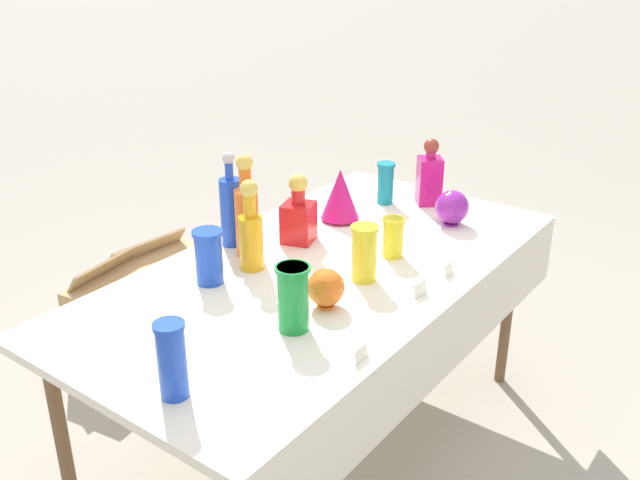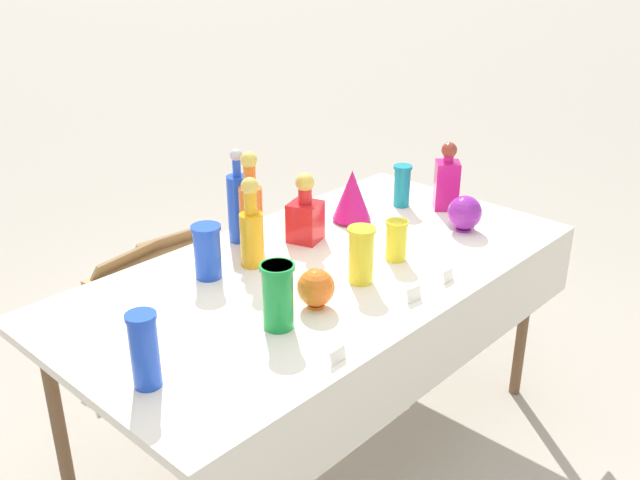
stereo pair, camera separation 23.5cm
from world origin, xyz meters
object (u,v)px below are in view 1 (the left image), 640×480
(tall_bottle_0, at_px, (251,232))
(slender_vase_0, at_px, (172,358))
(square_decanter_0, at_px, (298,215))
(slender_vase_2, at_px, (393,236))
(round_bowl_0, at_px, (326,288))
(slender_vase_4, at_px, (386,182))
(tall_bottle_2, at_px, (247,214))
(round_bowl_1, at_px, (452,207))
(slender_vase_3, at_px, (209,255))
(square_decanter_1, at_px, (429,176))
(cardboard_box_behind_right, at_px, (169,296))
(slender_vase_1, at_px, (364,251))
(tall_bottle_1, at_px, (231,208))
(slender_vase_5, at_px, (293,296))
(fluted_vase_0, at_px, (340,194))
(cardboard_box_behind_left, at_px, (120,319))

(tall_bottle_0, xyz_separation_m, slender_vase_0, (-0.64, -0.32, -0.02))
(tall_bottle_0, relative_size, square_decanter_0, 1.22)
(slender_vase_2, xyz_separation_m, round_bowl_0, (-0.43, -0.03, -0.01))
(slender_vase_4, bearing_deg, tall_bottle_2, 170.77)
(round_bowl_1, bearing_deg, slender_vase_3, 156.11)
(square_decanter_1, relative_size, cardboard_box_behind_right, 0.56)
(slender_vase_4, bearing_deg, slender_vase_2, -145.07)
(slender_vase_1, relative_size, slender_vase_4, 1.09)
(tall_bottle_1, bearing_deg, slender_vase_0, -145.84)
(slender_vase_3, xyz_separation_m, slender_vase_4, (0.94, -0.07, -0.00))
(slender_vase_1, distance_m, slender_vase_5, 0.38)
(square_decanter_0, distance_m, slender_vase_0, 0.97)
(slender_vase_3, distance_m, round_bowl_0, 0.40)
(square_decanter_0, bearing_deg, slender_vase_2, -74.36)
(slender_vase_3, relative_size, fluted_vase_0, 0.87)
(tall_bottle_2, relative_size, slender_vase_1, 1.94)
(slender_vase_5, relative_size, round_bowl_0, 1.61)
(tall_bottle_1, height_order, slender_vase_2, tall_bottle_1)
(slender_vase_5, xyz_separation_m, round_bowl_0, (0.16, 0.00, -0.04))
(fluted_vase_0, bearing_deg, square_decanter_0, 178.86)
(tall_bottle_0, bearing_deg, slender_vase_5, -121.95)
(slender_vase_4, bearing_deg, square_decanter_1, -54.39)
(square_decanter_1, xyz_separation_m, cardboard_box_behind_left, (-0.78, 1.09, -0.69))
(slender_vase_0, xyz_separation_m, slender_vase_4, (1.43, 0.29, -0.02))
(slender_vase_5, height_order, cardboard_box_behind_right, slender_vase_5)
(slender_vase_2, relative_size, fluted_vase_0, 0.69)
(slender_vase_0, bearing_deg, tall_bottle_1, 34.16)
(tall_bottle_1, height_order, square_decanter_0, tall_bottle_1)
(tall_bottle_2, xyz_separation_m, cardboard_box_behind_left, (0.03, 0.84, -0.72))
(slender_vase_3, distance_m, fluted_vase_0, 0.68)
(tall_bottle_1, xyz_separation_m, round_bowl_0, (-0.17, -0.54, -0.07))
(slender_vase_4, bearing_deg, cardboard_box_behind_right, 113.05)
(slender_vase_2, bearing_deg, tall_bottle_1, 116.69)
(slender_vase_4, xyz_separation_m, slender_vase_5, (-1.01, -0.32, 0.01))
(round_bowl_0, height_order, cardboard_box_behind_left, round_bowl_0)
(slender_vase_5, bearing_deg, cardboard_box_behind_right, 64.25)
(cardboard_box_behind_left, bearing_deg, slender_vase_0, -121.06)
(slender_vase_3, bearing_deg, slender_vase_5, -99.19)
(square_decanter_1, xyz_separation_m, slender_vase_4, (-0.10, 0.14, -0.03))
(slender_vase_2, relative_size, slender_vase_3, 0.79)
(round_bowl_0, xyz_separation_m, cardboard_box_behind_right, (0.45, 1.26, -0.64))
(slender_vase_1, height_order, slender_vase_3, slender_vase_1)
(square_decanter_1, distance_m, slender_vase_2, 0.55)
(round_bowl_1, bearing_deg, tall_bottle_2, 146.46)
(slender_vase_4, bearing_deg, tall_bottle_0, 177.62)
(slender_vase_4, relative_size, cardboard_box_behind_left, 0.37)
(slender_vase_5, bearing_deg, fluted_vase_0, 26.10)
(slender_vase_2, distance_m, fluted_vase_0, 0.37)
(tall_bottle_0, height_order, square_decanter_1, tall_bottle_0)
(slender_vase_2, height_order, round_bowl_1, slender_vase_2)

